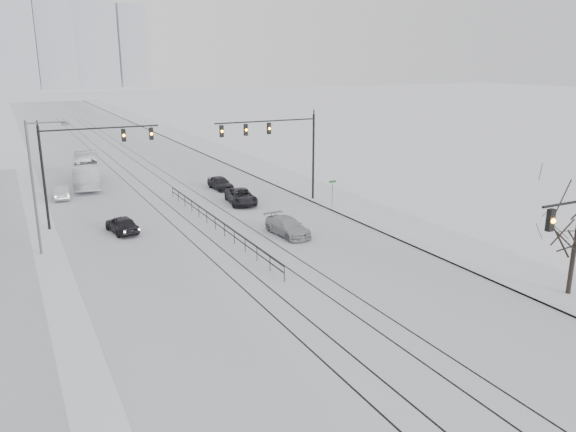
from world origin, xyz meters
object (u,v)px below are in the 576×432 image
Objects in this scene: sedan_nb_right at (288,227)px; sedan_nb_far at (220,183)px; sedan_sb_inner at (122,225)px; sedan_sb_outer at (61,192)px; box_truck at (87,171)px; sedan_nb_front at (241,197)px.

sedan_nb_right reaches higher than sedan_nb_far.
sedan_nb_far is (0.96, 17.05, -0.00)m from sedan_nb_right.
sedan_nb_far is at bearing -146.57° from sedan_sb_inner.
sedan_sb_inner reaches higher than sedan_sb_outer.
box_truck reaches higher than sedan_sb_outer.
sedan_nb_far is 14.48m from box_truck.
sedan_nb_far is at bearing 171.14° from sedan_sb_outer.
sedan_nb_right is at bearing 127.38° from sedan_sb_outer.
sedan_sb_inner is 1.00× the size of sedan_sb_outer.
sedan_sb_inner is 0.86× the size of sedan_nb_right.
sedan_sb_outer is at bearing 67.11° from box_truck.
box_truck reaches higher than sedan_nb_right.
sedan_sb_inner is at bearing -150.90° from sedan_nb_front.
sedan_sb_outer is 24.44m from sedan_nb_right.
box_truck is (3.17, 5.40, 0.87)m from sedan_sb_outer.
sedan_nb_front is (14.54, -9.52, 0.02)m from sedan_sb_outer.
sedan_nb_front reaches higher than sedan_sb_outer.
sedan_nb_front is 6.53m from sedan_nb_far.
sedan_nb_right is 17.08m from sedan_nb_far.
sedan_nb_front is at bearing 82.26° from sedan_nb_right.
sedan_sb_inner is at bearing -141.93° from sedan_nb_far.
sedan_nb_far is 0.36× the size of box_truck.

